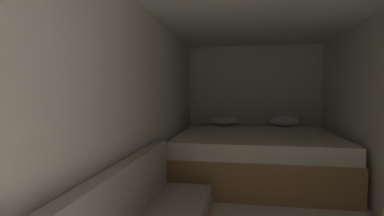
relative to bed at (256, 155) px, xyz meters
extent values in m
cube|color=silver|center=(0.00, 1.10, 0.72)|extent=(2.50, 0.05, 2.14)
cube|color=silver|center=(-1.22, -1.72, 0.72)|extent=(0.05, 5.59, 2.14)
cube|color=#9E7247|center=(0.00, -0.01, -0.11)|extent=(2.28, 2.08, 0.48)
cube|color=beige|center=(0.00, -0.01, 0.24)|extent=(2.24, 2.04, 0.21)
ellipsoid|color=white|center=(-0.51, 0.84, 0.43)|extent=(0.49, 0.28, 0.19)
ellipsoid|color=white|center=(0.51, 0.84, 0.43)|extent=(0.49, 0.28, 0.19)
cube|color=#A8998E|center=(-1.12, -2.60, 0.17)|extent=(0.12, 2.74, 0.50)
camera|label=1|loc=(-0.23, -4.44, 0.98)|focal=27.38mm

